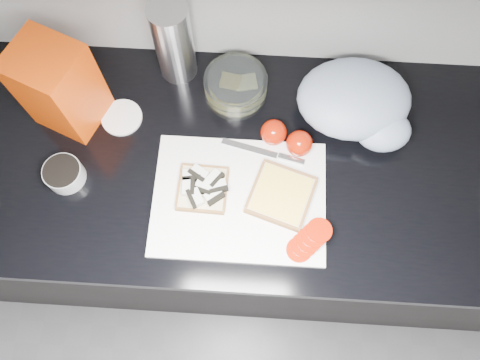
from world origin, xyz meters
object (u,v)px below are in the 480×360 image
object	(u,v)px
steel_canister	(174,42)
glass_bowl	(236,87)
bread_bag	(59,87)
cutting_board	(239,199)

from	to	relation	value
steel_canister	glass_bowl	bearing A→B (deg)	-22.83
bread_bag	glass_bowl	bearing A→B (deg)	33.32
cutting_board	steel_canister	world-z (taller)	steel_canister
cutting_board	steel_canister	size ratio (longest dim) A/B	1.78
cutting_board	bread_bag	world-z (taller)	bread_bag
cutting_board	glass_bowl	size ratio (longest dim) A/B	2.54
bread_bag	cutting_board	bearing A→B (deg)	-3.63
bread_bag	steel_canister	bearing A→B (deg)	52.14
cutting_board	steel_canister	xyz separation A→B (m)	(-0.18, 0.35, 0.11)
cutting_board	glass_bowl	world-z (taller)	glass_bowl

